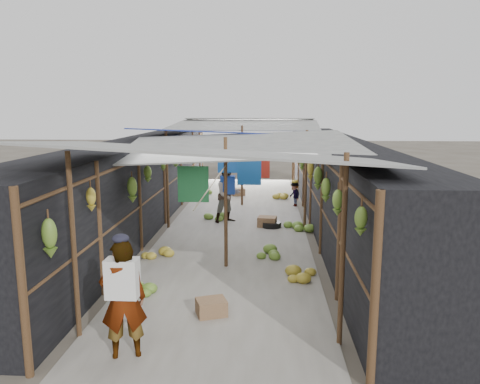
% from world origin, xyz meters
% --- Properties ---
extents(ground, '(80.00, 80.00, 0.00)m').
position_xyz_m(ground, '(0.00, 0.00, 0.00)').
color(ground, '#6B6356').
rests_on(ground, ground).
extents(aisle_slab, '(3.60, 16.00, 0.02)m').
position_xyz_m(aisle_slab, '(0.00, 6.50, 0.01)').
color(aisle_slab, '#9E998E').
rests_on(aisle_slab, ground).
extents(stall_left, '(1.40, 15.00, 2.30)m').
position_xyz_m(stall_left, '(-2.70, 6.50, 1.15)').
color(stall_left, black).
rests_on(stall_left, ground).
extents(stall_right, '(1.40, 15.00, 2.30)m').
position_xyz_m(stall_right, '(2.70, 6.50, 1.15)').
color(stall_right, black).
rests_on(stall_right, ground).
extents(crate_near, '(0.54, 0.48, 0.26)m').
position_xyz_m(crate_near, '(-0.03, 0.76, 0.13)').
color(crate_near, '#946E4B').
rests_on(crate_near, ground).
extents(crate_mid, '(0.53, 0.45, 0.29)m').
position_xyz_m(crate_mid, '(0.82, 6.23, 0.14)').
color(crate_mid, '#946E4B').
rests_on(crate_mid, ground).
extents(crate_back, '(0.54, 0.50, 0.28)m').
position_xyz_m(crate_back, '(-0.23, 10.67, 0.14)').
color(crate_back, '#946E4B').
rests_on(crate_back, ground).
extents(black_basin, '(0.53, 0.53, 0.16)m').
position_xyz_m(black_basin, '(0.93, 6.19, 0.08)').
color(black_basin, black).
rests_on(black_basin, ground).
extents(vendor_elderly, '(0.65, 0.52, 1.56)m').
position_xyz_m(vendor_elderly, '(-0.99, -0.50, 0.78)').
color(vendor_elderly, white).
rests_on(vendor_elderly, ground).
extents(shopper_blue, '(0.96, 0.90, 1.56)m').
position_xyz_m(shopper_blue, '(-0.27, 6.71, 0.78)').
color(shopper_blue, '#1D4A91').
rests_on(shopper_blue, ground).
extents(vendor_seated, '(0.50, 0.61, 0.82)m').
position_xyz_m(vendor_seated, '(1.70, 8.92, 0.41)').
color(vendor_seated, '#443F3B').
rests_on(vendor_seated, ground).
extents(market_canopy, '(5.62, 15.20, 2.77)m').
position_xyz_m(market_canopy, '(0.03, 6.83, 2.40)').
color(market_canopy, brown).
rests_on(market_canopy, ground).
extents(hanging_bananas, '(3.95, 14.34, 0.82)m').
position_xyz_m(hanging_bananas, '(-0.05, 6.55, 1.64)').
color(hanging_bananas, olive).
rests_on(hanging_bananas, ground).
extents(floor_bananas, '(3.82, 9.78, 0.33)m').
position_xyz_m(floor_bananas, '(0.03, 4.72, 0.15)').
color(floor_bananas, olive).
rests_on(floor_bananas, ground).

